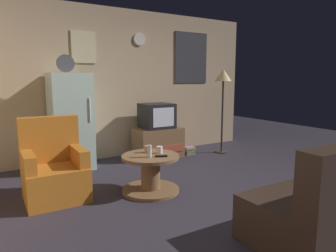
{
  "coord_description": "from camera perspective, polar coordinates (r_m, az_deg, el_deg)",
  "views": [
    {
      "loc": [
        -2.2,
        -2.75,
        1.41
      ],
      "look_at": [
        -0.03,
        0.9,
        0.75
      ],
      "focal_mm": 32.44,
      "sensor_mm": 36.0,
      "label": 1
    }
  ],
  "objects": [
    {
      "name": "remote_control",
      "position": [
        3.71,
        -1.31,
        -5.66
      ],
      "size": [
        0.15,
        0.1,
        0.02
      ],
      "primitive_type": "cube",
      "rotation": [
        0.0,
        0.0,
        -0.45
      ],
      "color": "black",
      "rests_on": "coffee_table"
    },
    {
      "name": "mug_ceramic_white",
      "position": [
        3.88,
        -1.59,
        -4.49
      ],
      "size": [
        0.08,
        0.08,
        0.09
      ],
      "primitive_type": "cylinder",
      "color": "silver",
      "rests_on": "coffee_table"
    },
    {
      "name": "standing_lamp",
      "position": [
        5.84,
        10.33,
        8.18
      ],
      "size": [
        0.32,
        0.32,
        1.59
      ],
      "color": "#332D28",
      "rests_on": "ground_plane"
    },
    {
      "name": "wall_with_art",
      "position": [
        5.65,
        -7.74,
        7.86
      ],
      "size": [
        5.2,
        0.12,
        2.63
      ],
      "color": "tan",
      "rests_on": "ground_plane"
    },
    {
      "name": "armchair",
      "position": [
        3.88,
        -20.65,
        -7.8
      ],
      "size": [
        0.68,
        0.68,
        0.96
      ],
      "color": "#B2661E",
      "rests_on": "ground_plane"
    },
    {
      "name": "book_stack",
      "position": [
        5.75,
        3.96,
        -4.58
      ],
      "size": [
        0.21,
        0.16,
        0.15
      ],
      "color": "slate",
      "rests_on": "ground_plane"
    },
    {
      "name": "fridge",
      "position": [
        4.98,
        -17.83,
        0.85
      ],
      "size": [
        0.6,
        0.62,
        1.77
      ],
      "color": "silver",
      "rests_on": "ground_plane"
    },
    {
      "name": "ground_plane",
      "position": [
        3.79,
        7.59,
        -13.06
      ],
      "size": [
        12.0,
        12.0,
        0.0
      ],
      "primitive_type": "plane",
      "color": "#2D2833"
    },
    {
      "name": "crt_tv",
      "position": [
        5.44,
        -2.13,
        1.93
      ],
      "size": [
        0.54,
        0.51,
        0.44
      ],
      "color": "black",
      "rests_on": "tv_stand"
    },
    {
      "name": "tv_stand",
      "position": [
        5.53,
        -1.92,
        -3.09
      ],
      "size": [
        0.84,
        0.53,
        0.54
      ],
      "color": "brown",
      "rests_on": "ground_plane"
    },
    {
      "name": "mug_ceramic_tan",
      "position": [
        3.93,
        -3.9,
        -4.34
      ],
      "size": [
        0.08,
        0.08,
        0.09
      ],
      "primitive_type": "cylinder",
      "color": "tan",
      "rests_on": "coffee_table"
    },
    {
      "name": "coffee_table",
      "position": [
        3.87,
        -3.29,
        -8.86
      ],
      "size": [
        0.72,
        0.72,
        0.47
      ],
      "color": "brown",
      "rests_on": "ground_plane"
    },
    {
      "name": "wine_glass",
      "position": [
        3.68,
        -3.5,
        -4.73
      ],
      "size": [
        0.05,
        0.05,
        0.15
      ],
      "primitive_type": "cylinder",
      "color": "silver",
      "rests_on": "coffee_table"
    }
  ]
}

